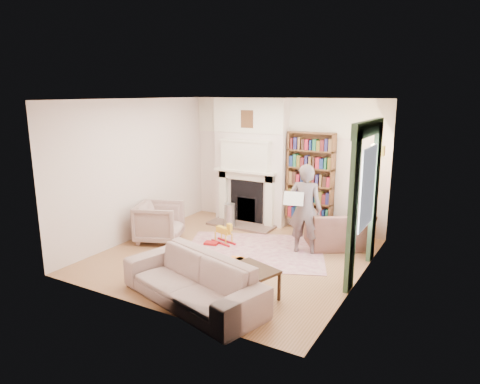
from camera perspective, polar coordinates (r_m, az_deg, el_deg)
The scene contains 25 objects.
floor at distance 7.89m, azimuth -0.91°, elevation -8.52°, with size 4.50×4.50×0.00m, color brown.
ceiling at distance 7.34m, azimuth -0.99°, elevation 12.25°, with size 4.50×4.50×0.00m, color white.
wall_back at distance 9.46m, azimuth 6.00°, elevation 3.88°, with size 4.50×4.50×0.00m, color beige.
wall_front at distance 5.72m, azimuth -12.47°, elevation -2.53°, with size 4.50×4.50×0.00m, color beige.
wall_left at distance 8.83m, azimuth -13.64°, elevation 2.90°, with size 4.50×4.50×0.00m, color beige.
wall_right at distance 6.66m, azimuth 15.97°, elevation -0.51°, with size 4.50×4.50×0.00m, color beige.
fireplace at distance 9.61m, azimuth 1.41°, elevation 4.01°, with size 1.70×0.58×2.80m.
bookcase at distance 9.15m, azimuth 9.37°, elevation 2.02°, with size 1.00×0.24×1.85m, color brown.
window at distance 7.04m, azimuth 16.67°, elevation 0.57°, with size 0.02×0.90×1.30m, color silver.
curtain_left at distance 6.44m, azimuth 14.78°, elevation -2.74°, with size 0.07×0.32×2.40m, color #2B432E.
curtain_right at distance 7.76m, azimuth 17.48°, elevation -0.23°, with size 0.07×0.32×2.40m, color #2B432E.
pelmet at distance 6.91m, azimuth 16.81°, elevation 8.16°, with size 0.09×1.70×0.24m, color #2B432E.
wall_sconce at distance 8.06m, azimuth 17.26°, elevation 5.33°, with size 0.20×0.24×0.24m, color gold, non-canonical shape.
rug at distance 8.12m, azimuth 1.87°, elevation -7.86°, with size 2.56×1.97×0.01m, color beige.
armchair_reading at distance 8.44m, azimuth 12.89°, elevation -4.72°, with size 1.15×1.00×0.75m, color #522D2B.
armchair_left at distance 8.69m, azimuth -10.67°, elevation -3.98°, with size 0.83×0.85×0.78m, color #BAAA9A.
sofa at distance 6.19m, azimuth -6.35°, elevation -11.60°, with size 2.28×0.89×0.66m, color #ACA08E.
man_reading at distance 7.89m, azimuth 8.66°, elevation -2.27°, with size 0.61×0.40×1.67m, color #594947.
newspaper at distance 7.71m, azimuth 7.14°, elevation -0.88°, with size 0.36×0.02×0.25m, color silver.
coffee_table at distance 6.34m, azimuth 1.87°, elevation -11.95°, with size 0.70×0.45×0.45m, color #352312, non-canonical shape.
paraffin_heater at distance 9.36m, azimuth -1.39°, elevation -3.23°, with size 0.24×0.24×0.55m, color #A9ACB0.
rocking_horse at distance 8.43m, azimuth -2.21°, elevation -5.45°, with size 0.51×0.20×0.45m, color gold, non-canonical shape.
board_game at distance 7.88m, azimuth -7.95°, elevation -8.49°, with size 0.35×0.35×0.03m, color gold.
game_box_lid at distance 8.44m, azimuth -3.85°, elevation -6.82°, with size 0.26×0.18×0.04m, color #A31215.
comic_annuals at distance 7.56m, azimuth -0.15°, elevation -9.37°, with size 0.62×0.57×0.02m.
Camera 1 is at (3.73, -6.32, 2.92)m, focal length 32.00 mm.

